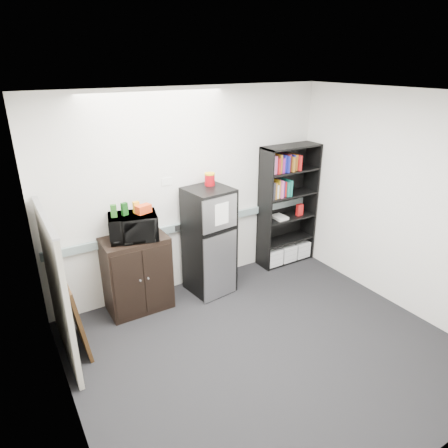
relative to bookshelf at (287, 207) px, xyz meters
name	(u,v)px	position (x,y,z in m)	size (l,w,h in m)	color
floor	(266,348)	(-1.53, -1.57, -0.91)	(4.00, 4.00, 0.00)	black
wall_back	(191,192)	(-1.53, 0.18, 0.44)	(4.00, 0.02, 2.70)	silver
wall_right	(401,204)	(0.47, -1.57, 0.44)	(0.02, 3.50, 2.70)	silver
wall_left	(58,295)	(-3.53, -1.57, 0.44)	(0.02, 3.50, 2.70)	silver
ceiling	(278,95)	(-1.53, -1.57, 1.79)	(4.00, 3.50, 0.02)	white
electrical_raceway	(193,224)	(-1.53, 0.15, -0.01)	(3.92, 0.05, 0.10)	gray
wall_note	(167,181)	(-1.88, 0.18, 0.64)	(0.14, 0.00, 0.10)	white
bookshelf	(287,207)	(0.00, 0.00, 0.00)	(0.90, 0.34, 1.85)	black
cubicle_partition	(57,288)	(-3.43, -0.49, -0.10)	(0.06, 1.30, 1.62)	#A5A293
cabinet	(137,274)	(-2.45, -0.06, -0.42)	(0.78, 0.52, 0.98)	black
microwave	(133,227)	(-2.45, -0.08, 0.22)	(0.56, 0.38, 0.31)	black
snack_box_a	(114,211)	(-2.65, -0.05, 0.46)	(0.07, 0.05, 0.15)	#1E5317
snack_box_b	(125,209)	(-2.52, -0.05, 0.46)	(0.07, 0.05, 0.15)	#0D390F
snack_box_c	(136,207)	(-2.38, -0.05, 0.45)	(0.07, 0.05, 0.14)	orange
snack_bag	(143,209)	(-2.31, -0.10, 0.43)	(0.18, 0.10, 0.10)	red
refrigerator	(209,241)	(-1.45, -0.14, -0.18)	(0.62, 0.64, 1.47)	black
coffee_can	(210,178)	(-1.36, -0.02, 0.65)	(0.14, 0.14, 0.18)	#9F070F
framed_poster	(75,313)	(-3.30, -0.46, -0.47)	(0.15, 0.68, 0.88)	black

